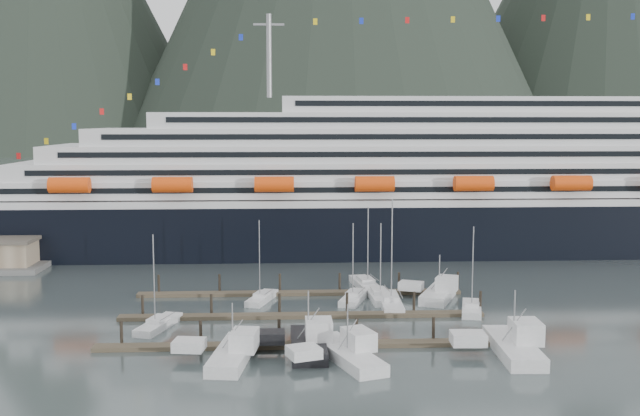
% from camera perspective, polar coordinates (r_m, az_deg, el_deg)
% --- Properties ---
extents(ground, '(1600.00, 1600.00, 0.00)m').
position_cam_1_polar(ground, '(96.87, 1.68, -8.75)').
color(ground, '#455252').
rests_on(ground, ground).
extents(cruise_ship, '(210.00, 30.40, 50.30)m').
position_cam_1_polar(cruise_ship, '(153.33, 11.31, 1.40)').
color(cruise_ship, black).
rests_on(cruise_ship, ground).
extents(dock_near, '(48.18, 2.28, 3.20)m').
position_cam_1_polar(dock_near, '(86.98, -1.08, -10.33)').
color(dock_near, '#493F2F').
rests_on(dock_near, ground).
extents(dock_mid, '(48.18, 2.28, 3.20)m').
position_cam_1_polar(dock_mid, '(99.49, -1.32, -8.15)').
color(dock_mid, '#493F2F').
rests_on(dock_mid, ground).
extents(dock_far, '(48.18, 2.28, 3.20)m').
position_cam_1_polar(dock_far, '(112.10, -1.50, -6.46)').
color(dock_far, '#493F2F').
rests_on(dock_far, ground).
extents(sailboat_b, '(4.95, 9.59, 12.36)m').
position_cam_1_polar(sailboat_b, '(96.54, -12.20, -8.70)').
color(sailboat_b, silver).
rests_on(sailboat_b, ground).
extents(sailboat_c, '(5.29, 9.46, 11.83)m').
position_cam_1_polar(sailboat_c, '(108.27, 2.62, -6.88)').
color(sailboat_c, silver).
rests_on(sailboat_c, ground).
extents(sailboat_d, '(3.27, 11.85, 15.65)m').
position_cam_1_polar(sailboat_d, '(105.84, 5.38, -7.20)').
color(sailboat_d, silver).
rests_on(sailboat_d, ground).
extents(sailboat_e, '(4.68, 8.82, 12.17)m').
position_cam_1_polar(sailboat_e, '(108.39, -4.46, -6.88)').
color(sailboat_e, silver).
rests_on(sailboat_e, ground).
extents(sailboat_f, '(3.19, 9.58, 11.78)m').
position_cam_1_polar(sailboat_f, '(109.27, 4.52, -6.76)').
color(sailboat_f, silver).
rests_on(sailboat_f, ground).
extents(sailboat_g, '(4.34, 11.29, 13.20)m').
position_cam_1_polar(sailboat_g, '(116.59, 3.51, -5.90)').
color(sailboat_g, silver).
rests_on(sailboat_g, ground).
extents(sailboat_h, '(4.56, 9.00, 12.22)m').
position_cam_1_polar(sailboat_h, '(104.16, 11.48, -7.55)').
color(sailboat_h, silver).
rests_on(sailboat_h, ground).
extents(trawler_a, '(9.43, 12.98, 6.94)m').
position_cam_1_polar(trawler_a, '(82.79, -6.76, -10.85)').
color(trawler_a, silver).
rests_on(trawler_a, ground).
extents(trawler_b, '(8.94, 11.73, 7.64)m').
position_cam_1_polar(trawler_b, '(85.24, -0.98, -10.24)').
color(trawler_b, black).
rests_on(trawler_b, ground).
extents(trawler_c, '(10.60, 13.66, 6.77)m').
position_cam_1_polar(trawler_c, '(82.18, 2.00, -10.95)').
color(trawler_c, silver).
rests_on(trawler_c, ground).
extents(trawler_d, '(9.96, 13.46, 7.96)m').
position_cam_1_polar(trawler_d, '(86.92, 14.42, -10.10)').
color(trawler_d, silver).
rests_on(trawler_d, ground).
extents(trawler_e, '(9.70, 11.50, 7.13)m').
position_cam_1_polar(trawler_e, '(110.67, 8.99, -6.39)').
color(trawler_e, silver).
rests_on(trawler_e, ground).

